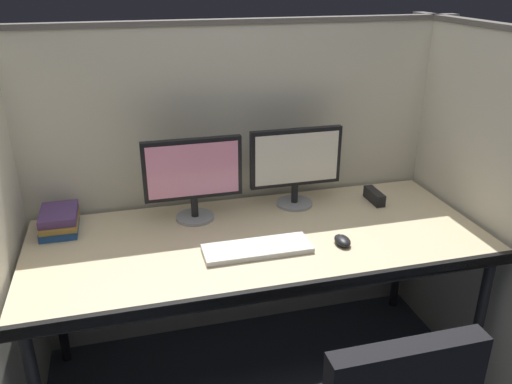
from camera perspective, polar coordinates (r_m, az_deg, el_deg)
cubicle_partition_rear at (r=2.56m, az=-2.26°, el=0.69°), size 2.21×0.06×1.57m
cubicle_partition_right at (r=2.51m, az=23.46°, el=-1.75°), size 0.06×1.41×1.57m
desk at (r=2.20m, az=0.42°, el=-6.12°), size 1.90×0.80×0.74m
monitor_left at (r=2.26m, az=-6.94°, el=1.98°), size 0.43×0.17×0.37m
monitor_right at (r=2.39m, az=4.39°, el=3.29°), size 0.43×0.17×0.37m
keyboard_main at (r=2.07m, az=0.13°, el=-6.24°), size 0.43×0.15×0.02m
computer_mouse at (r=2.15m, az=9.48°, el=-5.28°), size 0.06×0.10×0.04m
book_stack at (r=2.36m, az=-20.79°, el=-3.00°), size 0.16×0.23×0.09m
red_stapler at (r=2.56m, az=12.86°, el=-0.45°), size 0.04×0.15×0.06m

